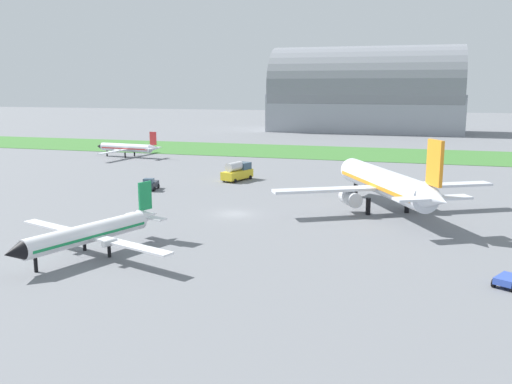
% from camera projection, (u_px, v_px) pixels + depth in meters
% --- Properties ---
extents(ground_plane, '(600.00, 600.00, 0.00)m').
position_uv_depth(ground_plane, '(234.00, 214.00, 70.51)').
color(ground_plane, slate).
extents(grass_taxiway_strip, '(360.00, 28.00, 0.08)m').
position_uv_depth(grass_taxiway_strip, '(323.00, 152.00, 135.68)').
color(grass_taxiway_strip, '#3D7533').
rests_on(grass_taxiway_strip, ground_plane).
extents(airplane_midfield_jet, '(27.31, 27.26, 10.56)m').
position_uv_depth(airplane_midfield_jet, '(385.00, 183.00, 70.84)').
color(airplane_midfield_jet, silver).
rests_on(airplane_midfield_jet, ground_plane).
extents(airplane_foreground_turboprop, '(20.05, 17.35, 6.23)m').
position_uv_depth(airplane_foreground_turboprop, '(91.00, 233.00, 52.90)').
color(airplane_foreground_turboprop, white).
rests_on(airplane_foreground_turboprop, ground_plane).
extents(airplane_taxiing_turboprop, '(17.38, 20.26, 6.07)m').
position_uv_depth(airplane_taxiing_turboprop, '(128.00, 148.00, 126.43)').
color(airplane_taxiing_turboprop, silver).
rests_on(airplane_taxiing_turboprop, ground_plane).
extents(pushback_tug_near_gate, '(2.63, 3.88, 1.95)m').
position_uv_depth(pushback_tug_near_gate, '(150.00, 184.00, 86.75)').
color(pushback_tug_near_gate, '#2D333D').
rests_on(pushback_tug_near_gate, ground_plane).
extents(baggage_cart_midfield, '(2.67, 2.93, 0.90)m').
position_uv_depth(baggage_cart_midfield, '(508.00, 280.00, 44.82)').
color(baggage_cart_midfield, '#334FB2').
rests_on(baggage_cart_midfield, ground_plane).
extents(fuel_truck_by_runway, '(4.25, 6.92, 3.29)m').
position_uv_depth(fuel_truck_by_runway, '(237.00, 171.00, 95.40)').
color(fuel_truck_by_runway, yellow).
rests_on(fuel_truck_by_runway, ground_plane).
extents(hangar_distant, '(67.26, 28.32, 30.07)m').
position_uv_depth(hangar_distant, '(365.00, 95.00, 196.60)').
color(hangar_distant, '#9399A3').
rests_on(hangar_distant, ground_plane).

